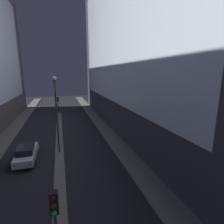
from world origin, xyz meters
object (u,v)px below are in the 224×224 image
at_px(car_left_lane, 26,153).
at_px(traffic_light_near, 55,219).
at_px(street_lamp, 56,105).
at_px(traffic_light_mid, 58,103).

bearing_deg(car_left_lane, traffic_light_near, -75.30).
relative_size(traffic_light_near, street_lamp, 0.52).
xyz_separation_m(traffic_light_near, car_left_lane, (-3.12, 11.88, -2.47)).
bearing_deg(street_lamp, traffic_light_mid, 90.00).
xyz_separation_m(traffic_light_near, street_lamp, (0.00, 12.74, 2.09)).
bearing_deg(car_left_lane, traffic_light_mid, 78.20).
xyz_separation_m(traffic_light_near, traffic_light_mid, (0.00, 26.80, 0.00)).
relative_size(street_lamp, car_left_lane, 1.81).
distance_m(traffic_light_near, traffic_light_mid, 26.80).
height_order(traffic_light_near, street_lamp, street_lamp).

